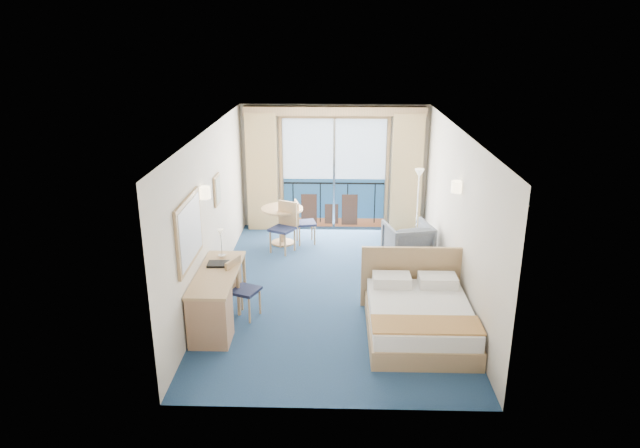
{
  "coord_description": "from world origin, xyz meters",
  "views": [
    {
      "loc": [
        0.05,
        -8.83,
        4.19
      ],
      "look_at": [
        -0.22,
        0.2,
        1.09
      ],
      "focal_mm": 32.0,
      "sensor_mm": 36.0,
      "label": 1
    }
  ],
  "objects_px": {
    "bed": "(419,316)",
    "desk_chair": "(240,285)",
    "nightstand": "(440,282)",
    "table_chair_b": "(285,224)",
    "table_chair_a": "(302,220)",
    "armchair": "(408,242)",
    "floor_lamp": "(419,187)",
    "desk": "(212,309)",
    "round_table": "(282,217)"
  },
  "relations": [
    {
      "from": "floor_lamp",
      "to": "desk",
      "type": "distance_m",
      "value": 5.32
    },
    {
      "from": "desk_chair",
      "to": "table_chair_a",
      "type": "relative_size",
      "value": 1.02
    },
    {
      "from": "table_chair_b",
      "to": "bed",
      "type": "bearing_deg",
      "value": -27.52
    },
    {
      "from": "table_chair_b",
      "to": "desk",
      "type": "bearing_deg",
      "value": -74.08
    },
    {
      "from": "floor_lamp",
      "to": "table_chair_a",
      "type": "distance_m",
      "value": 2.46
    },
    {
      "from": "armchair",
      "to": "desk",
      "type": "height_order",
      "value": "desk"
    },
    {
      "from": "floor_lamp",
      "to": "table_chair_a",
      "type": "relative_size",
      "value": 1.7
    },
    {
      "from": "desk_chair",
      "to": "table_chair_a",
      "type": "xyz_separation_m",
      "value": [
        0.75,
        3.16,
        -0.01
      ]
    },
    {
      "from": "round_table",
      "to": "table_chair_b",
      "type": "distance_m",
      "value": 0.41
    },
    {
      "from": "floor_lamp",
      "to": "table_chair_b",
      "type": "relative_size",
      "value": 1.55
    },
    {
      "from": "floor_lamp",
      "to": "desk_chair",
      "type": "height_order",
      "value": "floor_lamp"
    },
    {
      "from": "round_table",
      "to": "desk_chair",
      "type": "bearing_deg",
      "value": -96.39
    },
    {
      "from": "table_chair_b",
      "to": "nightstand",
      "type": "bearing_deg",
      "value": -9.49
    },
    {
      "from": "table_chair_a",
      "to": "floor_lamp",
      "type": "bearing_deg",
      "value": -98.24
    },
    {
      "from": "desk_chair",
      "to": "table_chair_b",
      "type": "bearing_deg",
      "value": 12.77
    },
    {
      "from": "desk_chair",
      "to": "nightstand",
      "type": "bearing_deg",
      "value": -56.35
    },
    {
      "from": "nightstand",
      "to": "table_chair_a",
      "type": "bearing_deg",
      "value": 133.73
    },
    {
      "from": "armchair",
      "to": "round_table",
      "type": "height_order",
      "value": "round_table"
    },
    {
      "from": "bed",
      "to": "nightstand",
      "type": "distance_m",
      "value": 1.25
    },
    {
      "from": "desk_chair",
      "to": "bed",
      "type": "bearing_deg",
      "value": -78.58
    },
    {
      "from": "armchair",
      "to": "round_table",
      "type": "xyz_separation_m",
      "value": [
        -2.45,
        0.86,
        0.2
      ]
    },
    {
      "from": "desk",
      "to": "table_chair_b",
      "type": "height_order",
      "value": "table_chair_b"
    },
    {
      "from": "desk_chair",
      "to": "table_chair_a",
      "type": "bearing_deg",
      "value": 8.44
    },
    {
      "from": "bed",
      "to": "desk_chair",
      "type": "relative_size",
      "value": 2.07
    },
    {
      "from": "floor_lamp",
      "to": "round_table",
      "type": "bearing_deg",
      "value": -175.52
    },
    {
      "from": "armchair",
      "to": "table_chair_b",
      "type": "bearing_deg",
      "value": -24.72
    },
    {
      "from": "bed",
      "to": "table_chair_b",
      "type": "relative_size",
      "value": 1.92
    },
    {
      "from": "desk",
      "to": "table_chair_a",
      "type": "height_order",
      "value": "table_chair_a"
    },
    {
      "from": "round_table",
      "to": "table_chair_b",
      "type": "relative_size",
      "value": 0.85
    },
    {
      "from": "armchair",
      "to": "floor_lamp",
      "type": "relative_size",
      "value": 0.54
    },
    {
      "from": "desk",
      "to": "desk_chair",
      "type": "height_order",
      "value": "desk_chair"
    },
    {
      "from": "floor_lamp",
      "to": "desk_chair",
      "type": "distance_m",
      "value": 4.62
    },
    {
      "from": "armchair",
      "to": "desk_chair",
      "type": "relative_size",
      "value": 0.91
    },
    {
      "from": "nightstand",
      "to": "round_table",
      "type": "xyz_separation_m",
      "value": [
        -2.79,
        2.48,
        0.27
      ]
    },
    {
      "from": "bed",
      "to": "floor_lamp",
      "type": "xyz_separation_m",
      "value": [
        0.47,
        3.84,
        0.88
      ]
    },
    {
      "from": "desk",
      "to": "desk_chair",
      "type": "distance_m",
      "value": 0.73
    },
    {
      "from": "round_table",
      "to": "table_chair_a",
      "type": "bearing_deg",
      "value": 2.87
    },
    {
      "from": "nightstand",
      "to": "round_table",
      "type": "height_order",
      "value": "round_table"
    },
    {
      "from": "nightstand",
      "to": "desk_chair",
      "type": "xyz_separation_m",
      "value": [
        -3.14,
        -0.66,
        0.21
      ]
    },
    {
      "from": "desk",
      "to": "floor_lamp",
      "type": "bearing_deg",
      "value": 49.68
    },
    {
      "from": "floor_lamp",
      "to": "table_chair_a",
      "type": "bearing_deg",
      "value": -175.25
    },
    {
      "from": "armchair",
      "to": "table_chair_b",
      "type": "relative_size",
      "value": 0.84
    },
    {
      "from": "bed",
      "to": "floor_lamp",
      "type": "bearing_deg",
      "value": 83.1
    },
    {
      "from": "armchair",
      "to": "table_chair_a",
      "type": "relative_size",
      "value": 0.92
    },
    {
      "from": "nightstand",
      "to": "floor_lamp",
      "type": "bearing_deg",
      "value": 90.71
    },
    {
      "from": "bed",
      "to": "armchair",
      "type": "relative_size",
      "value": 2.28
    },
    {
      "from": "desk_chair",
      "to": "table_chair_b",
      "type": "height_order",
      "value": "table_chair_b"
    },
    {
      "from": "table_chair_a",
      "to": "round_table",
      "type": "bearing_deg",
      "value": 79.88
    },
    {
      "from": "desk",
      "to": "nightstand",
      "type": "bearing_deg",
      "value": 20.97
    },
    {
      "from": "armchair",
      "to": "table_chair_a",
      "type": "height_order",
      "value": "table_chair_a"
    }
  ]
}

